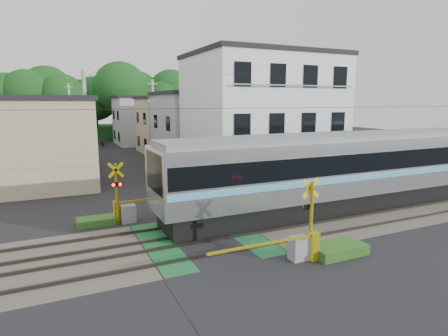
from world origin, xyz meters
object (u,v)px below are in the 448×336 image
crossing_signal_far (126,209)px  apartment_block (262,119)px  pedestrian (102,141)px  crossing_signal_near (302,242)px  commuter_train (335,170)px

crossing_signal_far → apartment_block: 13.14m
pedestrian → crossing_signal_near: bearing=88.7°
apartment_block → crossing_signal_near: bearing=-114.2°
apartment_block → commuter_train: bearing=-91.4°
pedestrian → crossing_signal_far: bearing=80.3°
crossing_signal_far → pedestrian: bearing=84.9°
commuter_train → pedestrian: commuter_train is taller
commuter_train → apartment_block: size_ratio=1.97×
crossing_signal_near → apartment_block: size_ratio=0.46×
crossing_signal_near → apartment_block: bearing=65.8°
commuter_train → pedestrian: (-8.03, 34.64, -1.37)m
commuter_train → pedestrian: size_ratio=11.91×
pedestrian → commuter_train: bearing=98.4°
commuter_train → crossing_signal_far: 11.26m
crossing_signal_near → pedestrian: crossing_signal_near is taller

